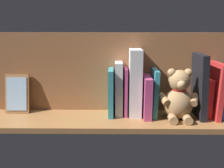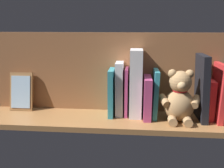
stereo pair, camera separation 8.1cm
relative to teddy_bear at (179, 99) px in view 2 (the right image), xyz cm
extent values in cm
cube|color=#9E6B3D|center=(27.05, -1.23, -10.30)|extent=(108.30, 24.27, 2.20)
cube|color=#945C37|center=(27.05, -11.11, 8.10)|extent=(108.30, 1.50, 34.60)
cube|color=red|center=(-15.64, -2.69, 2.27)|extent=(2.76, 14.54, 22.99)
cube|color=red|center=(-12.47, -4.40, -1.13)|extent=(2.81, 11.11, 16.15)
cube|color=black|center=(-9.01, -2.76, 3.99)|extent=(3.64, 14.40, 26.46)
ellipsoid|color=tan|center=(-0.01, -0.33, -2.86)|extent=(12.39, 11.16, 12.68)
sphere|color=tan|center=(-0.01, -0.33, 6.75)|extent=(8.72, 8.72, 8.72)
sphere|color=tan|center=(-3.28, -0.22, 10.02)|extent=(3.37, 3.37, 3.37)
sphere|color=tan|center=(3.26, -0.44, 10.02)|extent=(3.37, 3.37, 3.37)
sphere|color=tan|center=(0.11, 3.37, 6.10)|extent=(3.37, 3.37, 3.37)
cylinder|color=tan|center=(-5.98, 1.45, -0.64)|extent=(5.08, 6.89, 4.69)
cylinder|color=tan|center=(6.06, 1.06, -0.64)|extent=(4.76, 6.85, 4.69)
cylinder|color=tan|center=(-2.69, 5.15, -7.52)|extent=(3.52, 4.86, 3.37)
cylinder|color=tan|center=(3.02, 4.96, -7.52)|extent=(3.52, 4.86, 3.37)
torus|color=red|center=(-0.01, -0.33, 3.28)|extent=(5.97, 5.97, 0.99)
cube|color=teal|center=(9.33, -3.95, 0.70)|extent=(2.42, 12.02, 19.84)
cube|color=#B23F72|center=(12.57, -3.09, -0.68)|extent=(3.09, 13.75, 17.04)
cube|color=silver|center=(17.38, -4.42, 4.84)|extent=(5.04, 10.89, 28.09)
cube|color=#B23F72|center=(21.27, -5.10, 0.92)|extent=(1.23, 9.73, 20.24)
cube|color=silver|center=(24.19, -5.22, 2.11)|extent=(3.33, 9.49, 22.65)
cube|color=teal|center=(27.56, -4.25, 0.71)|extent=(2.11, 11.42, 19.82)
cube|color=#9E6B3D|center=(68.65, -7.40, -0.77)|extent=(10.32, 4.69, 17.11)
cube|color=#99B7D1|center=(68.65, -6.68, -0.77)|extent=(8.66, 3.30, 14.24)
camera|label=1|loc=(25.81, 99.23, 28.89)|focal=40.75mm
camera|label=2|loc=(17.76, 98.81, 28.89)|focal=40.75mm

